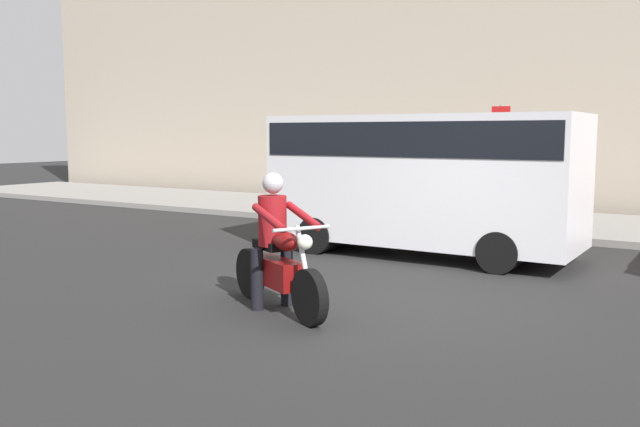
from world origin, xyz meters
name	(u,v)px	position (x,y,z in m)	size (l,w,h in m)	color
ground_plane	(394,303)	(0.00, 0.00, 0.00)	(80.00, 80.00, 0.00)	#242424
sidewalk_slab	(552,224)	(0.00, 8.00, 0.07)	(40.00, 4.40, 0.14)	gray
motorcycle_with_rider_crimson	(277,255)	(-1.03, -1.05, 0.66)	(1.98, 1.14, 1.63)	black
parked_van_white	(423,174)	(-1.08, 3.29, 1.39)	(5.20, 1.96, 2.39)	silver
street_sign_post	(500,149)	(-1.37, 8.44, 1.71)	(0.44, 0.08, 2.60)	gray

